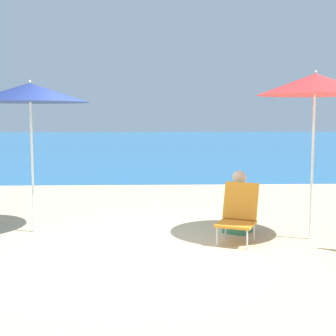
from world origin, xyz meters
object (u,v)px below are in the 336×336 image
beach_umbrella_red (315,85)px  beach_chair_orange (238,213)px  beach_umbrella_navy (30,93)px  person_seated_near (239,207)px

beach_umbrella_red → beach_chair_orange: bearing=-174.6°
beach_chair_orange → beach_umbrella_navy: bearing=-168.1°
beach_chair_orange → person_seated_near: person_seated_near is taller
beach_umbrella_red → person_seated_near: (-0.95, 0.45, -1.79)m
beach_umbrella_navy → beach_umbrella_red: size_ratio=0.96×
beach_umbrella_navy → beach_chair_orange: 3.49m
beach_chair_orange → beach_umbrella_red: bearing=29.9°
beach_umbrella_navy → beach_chair_orange: bearing=-12.6°
beach_umbrella_red → person_seated_near: bearing=154.8°
beach_chair_orange → person_seated_near: size_ratio=0.87×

